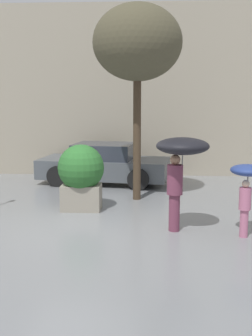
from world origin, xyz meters
name	(u,v)px	position (x,y,z in m)	size (l,w,h in m)	color
ground_plane	(82,228)	(0.00, 0.00, 0.00)	(40.00, 40.00, 0.00)	slate
building_facade	(110,91)	(0.00, 6.50, 3.00)	(18.00, 0.30, 6.00)	#9E937F
planter_box	(81,174)	(-0.25, 1.52, 0.90)	(1.15, 1.15, 1.64)	gray
person_adult	(181,156)	(2.07, -0.10, 1.59)	(1.08, 1.08, 1.97)	brown
person_child	(247,180)	(3.38, -0.33, 1.15)	(0.70, 0.70, 1.46)	#B76684
parked_car_near	(104,164)	(-0.05, 4.96, 0.60)	(4.38, 2.46, 1.29)	#4C5156
street_tree	(137,44)	(1.09, 2.69, 4.15)	(2.34, 2.34, 5.18)	#423323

